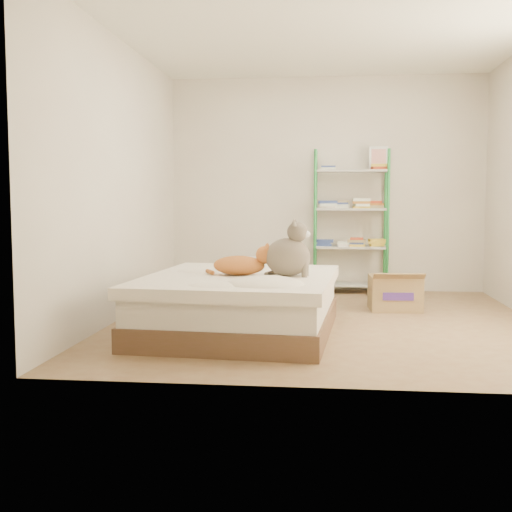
# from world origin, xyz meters

# --- Properties ---
(room) EXTENTS (3.81, 4.21, 2.61)m
(room) POSITION_xyz_m (0.00, 0.00, 1.30)
(room) COLOR #947B57
(room) RESTS_ON ground
(bed) EXTENTS (1.66, 2.01, 0.49)m
(bed) POSITION_xyz_m (-0.70, -0.57, 0.24)
(bed) COLOR brown
(bed) RESTS_ON ground
(orange_cat) EXTENTS (0.52, 0.30, 0.21)m
(orange_cat) POSITION_xyz_m (-0.71, -0.58, 0.59)
(orange_cat) COLOR orange
(orange_cat) RESTS_ON bed
(grey_cat) EXTENTS (0.42, 0.36, 0.45)m
(grey_cat) POSITION_xyz_m (-0.30, -0.60, 0.71)
(grey_cat) COLOR #6E6052
(grey_cat) RESTS_ON bed
(shelf_unit) EXTENTS (0.88, 0.36, 1.74)m
(shelf_unit) POSITION_xyz_m (0.31, 1.88, 0.83)
(shelf_unit) COLOR #298B3D
(shelf_unit) RESTS_ON ground
(cardboard_box) EXTENTS (0.52, 0.51, 0.41)m
(cardboard_box) POSITION_xyz_m (0.71, 0.69, 0.18)
(cardboard_box) COLOR olive
(cardboard_box) RESTS_ON ground
(white_bin) EXTENTS (0.40, 0.36, 0.42)m
(white_bin) POSITION_xyz_m (-0.83, 1.85, 0.21)
(white_bin) COLOR silver
(white_bin) RESTS_ON ground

